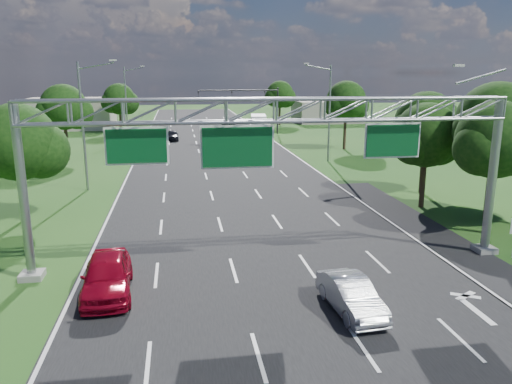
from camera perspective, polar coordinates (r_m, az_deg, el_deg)
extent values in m
plane|color=#1C4915|center=(41.81, -2.96, 0.79)|extent=(220.00, 220.00, 0.00)
cube|color=black|center=(41.81, -2.96, 0.79)|extent=(18.00, 180.00, 0.02)
cube|color=black|center=(29.91, 20.42, -5.25)|extent=(3.00, 30.00, 0.02)
cube|color=gray|center=(28.93, 24.63, -5.96)|extent=(1.00, 1.00, 0.30)
cylinder|color=gray|center=(27.97, 25.39, 1.51)|extent=(0.44, 0.44, 8.00)
cube|color=gray|center=(25.26, -24.22, -8.69)|extent=(1.00, 1.00, 0.30)
cylinder|color=gray|center=(24.15, -25.09, -0.17)|extent=(0.40, 0.40, 8.00)
cylinder|color=gray|center=(26.82, 24.31, 11.96)|extent=(2.54, 0.12, 0.79)
cube|color=beige|center=(26.19, 22.16, 13.24)|extent=(0.50, 0.22, 0.12)
cube|color=white|center=(22.86, -13.46, 5.14)|extent=(2.80, 0.05, 1.70)
cube|color=#08451F|center=(22.80, -13.47, 5.12)|extent=(2.62, 0.05, 1.52)
cube|color=white|center=(22.96, -2.14, 5.16)|extent=(3.40, 0.05, 2.00)
cube|color=#08451F|center=(22.90, -2.12, 5.14)|extent=(3.22, 0.05, 1.82)
cube|color=white|center=(24.95, 15.31, 5.71)|extent=(2.80, 0.05, 1.70)
cube|color=#08451F|center=(24.90, 15.37, 5.69)|extent=(2.62, 0.05, 1.52)
cylinder|color=black|center=(77.30, 2.48, 9.25)|extent=(0.24, 0.24, 7.00)
cylinder|color=black|center=(76.18, -2.01, 11.53)|extent=(12.00, 0.18, 0.18)
imported|color=black|center=(75.71, -6.61, 11.02)|extent=(0.18, 0.22, 1.10)
imported|color=black|center=(76.09, -2.77, 11.10)|extent=(0.18, 0.22, 1.10)
imported|color=black|center=(76.79, 1.01, 11.14)|extent=(0.18, 0.22, 1.10)
cylinder|color=gray|center=(41.45, -19.18, 6.96)|extent=(0.20, 0.20, 10.00)
cylinder|color=gray|center=(41.03, -17.86, 13.59)|extent=(2.78, 0.12, 0.60)
cube|color=beige|center=(40.87, -16.05, 14.28)|extent=(0.55, 0.22, 0.12)
cylinder|color=gray|center=(76.05, -14.63, 9.90)|extent=(0.20, 0.20, 10.00)
cylinder|color=gray|center=(75.83, -13.84, 13.49)|extent=(2.78, 0.12, 0.60)
cube|color=beige|center=(75.74, -12.85, 13.85)|extent=(0.55, 0.22, 0.12)
cylinder|color=gray|center=(53.12, 8.39, 8.83)|extent=(0.20, 0.20, 10.00)
cylinder|color=gray|center=(52.59, 7.18, 13.95)|extent=(2.78, 0.12, 0.60)
cube|color=beige|center=(52.25, 5.78, 14.43)|extent=(0.55, 0.22, 0.12)
cylinder|color=#2D2116|center=(31.93, 25.01, -1.02)|extent=(0.36, 0.36, 3.74)
sphere|color=black|center=(31.31, 25.67, 5.42)|extent=(4.40, 4.40, 4.40)
sphere|color=black|center=(32.33, 26.79, 4.54)|extent=(3.30, 3.30, 3.30)
sphere|color=black|center=(30.57, 24.36, 4.55)|extent=(3.08, 3.08, 3.08)
cylinder|color=#2D2116|center=(35.41, 25.09, 0.66)|extent=(0.36, 0.36, 4.18)
sphere|color=black|center=(34.82, 25.76, 7.23)|extent=(5.00, 5.00, 5.00)
sphere|color=black|center=(35.92, 26.95, 6.25)|extent=(3.75, 3.75, 3.75)
sphere|color=black|center=(34.00, 24.38, 6.40)|extent=(3.50, 3.50, 3.50)
cylinder|color=#2D2116|center=(36.49, 18.51, 0.88)|extent=(0.36, 0.36, 3.30)
sphere|color=black|center=(35.95, 18.92, 6.19)|extent=(4.40, 4.40, 4.40)
sphere|color=black|center=(36.88, 20.09, 5.40)|extent=(3.30, 3.30, 3.30)
sphere|color=black|center=(35.29, 17.65, 5.44)|extent=(3.08, 3.08, 3.08)
cylinder|color=#2D2116|center=(40.86, 18.48, 2.33)|extent=(0.36, 0.36, 3.52)
sphere|color=black|center=(40.36, 18.87, 7.46)|extent=(4.80, 4.80, 4.80)
sphere|color=black|center=(41.33, 20.04, 6.65)|extent=(3.60, 3.60, 3.60)
sphere|color=black|center=(39.65, 17.63, 6.75)|extent=(3.36, 3.36, 3.36)
cylinder|color=#2D2116|center=(34.88, -25.02, -0.44)|extent=(0.36, 0.36, 3.08)
sphere|color=black|center=(34.29, -25.59, 5.18)|extent=(4.80, 4.80, 4.80)
sphere|color=black|center=(34.43, -23.39, 4.41)|extent=(3.60, 3.60, 3.60)
cylinder|color=#2D2116|center=(57.30, -20.82, 5.28)|extent=(0.36, 0.36, 3.74)
sphere|color=black|center=(56.94, -21.14, 9.05)|extent=(4.80, 4.80, 4.80)
sphere|color=black|center=(57.13, -19.82, 8.56)|extent=(3.60, 3.60, 3.60)
sphere|color=black|center=(56.91, -22.24, 8.47)|extent=(3.36, 3.36, 3.36)
cylinder|color=#2D2116|center=(81.41, -15.22, 7.70)|extent=(0.36, 0.36, 3.30)
sphere|color=black|center=(81.16, -15.38, 10.21)|extent=(4.80, 4.80, 4.80)
sphere|color=black|center=(81.47, -14.47, 9.85)|extent=(3.60, 3.60, 3.60)
sphere|color=black|center=(81.02, -16.15, 9.82)|extent=(3.36, 3.36, 3.36)
cylinder|color=#2D2116|center=(62.37, 10.11, 6.65)|extent=(0.36, 0.36, 3.96)
sphere|color=black|center=(62.05, 10.26, 10.22)|extent=(4.80, 4.80, 4.80)
sphere|color=black|center=(62.86, 11.16, 9.67)|extent=(3.60, 3.60, 3.60)
sphere|color=black|center=(61.45, 9.36, 9.78)|extent=(3.36, 3.36, 3.36)
cylinder|color=#2D2116|center=(90.73, 2.72, 8.77)|extent=(0.36, 0.36, 3.52)
sphere|color=black|center=(90.50, 2.75, 11.09)|extent=(4.80, 4.80, 4.80)
sphere|color=black|center=(91.17, 3.45, 10.72)|extent=(3.60, 3.60, 3.60)
sphere|color=black|center=(90.02, 2.10, 10.78)|extent=(3.36, 3.36, 3.36)
cube|color=#A09586|center=(90.61, -20.44, 8.41)|extent=(14.00, 10.00, 5.00)
cube|color=#A09586|center=(97.04, 8.11, 9.10)|extent=(12.00, 9.00, 4.00)
imported|color=maroon|center=(22.22, -16.65, -9.10)|extent=(2.32, 5.10, 1.70)
imported|color=#A8ABB4|center=(20.28, 10.80, -11.51)|extent=(1.79, 4.24, 1.36)
imported|color=silver|center=(63.96, -5.57, 5.71)|extent=(1.72, 4.15, 1.20)
imported|color=black|center=(81.05, -2.95, 7.42)|extent=(2.59, 4.91, 1.32)
imported|color=black|center=(70.77, -9.55, 6.42)|extent=(1.75, 4.20, 1.42)
cube|color=white|center=(76.78, 0.28, 7.76)|extent=(2.95, 5.80, 2.78)
cube|color=silver|center=(73.01, 0.76, 7.06)|extent=(2.39, 2.31, 2.04)
cylinder|color=black|center=(73.10, -0.05, 6.63)|extent=(0.32, 0.93, 0.93)
cylinder|color=black|center=(73.44, 1.53, 6.66)|extent=(0.32, 0.93, 0.93)
cylinder|color=black|center=(78.56, -0.68, 7.11)|extent=(0.32, 0.93, 0.93)
cylinder|color=black|center=(78.87, 0.79, 7.13)|extent=(0.32, 0.93, 0.93)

